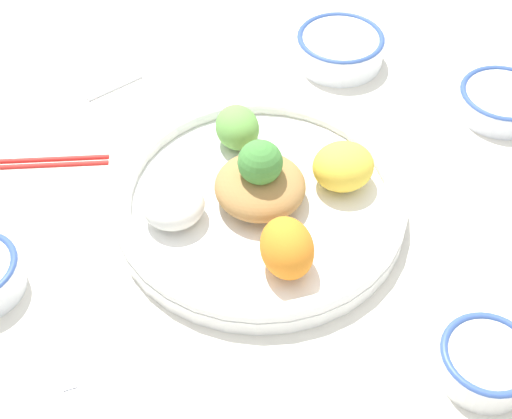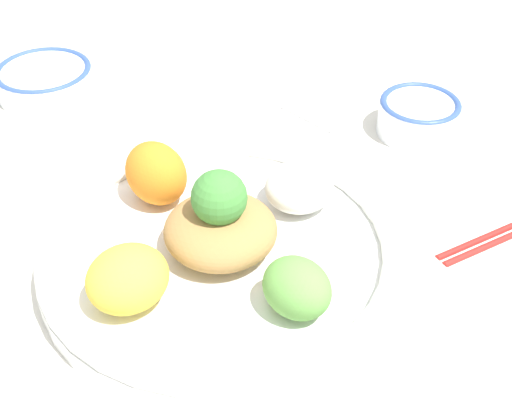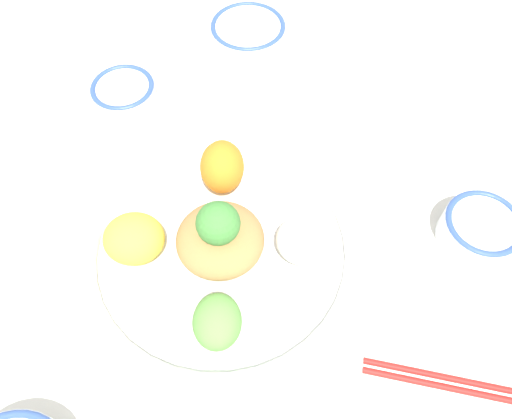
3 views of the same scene
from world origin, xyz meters
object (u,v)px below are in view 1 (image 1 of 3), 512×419
object	(u,v)px
salad_platter	(261,198)
rice_bowl_plain	(502,100)
chopsticks_pair_near	(11,162)
sauce_bowl_red	(340,47)
sauce_bowl_dark	(486,361)
serving_spoon_main	(140,74)
serving_spoon_extra	(69,386)

from	to	relation	value
salad_platter	rice_bowl_plain	distance (m)	0.35
chopsticks_pair_near	sauce_bowl_red	bearing A→B (deg)	22.77
salad_platter	sauce_bowl_dark	world-z (taller)	salad_platter
serving_spoon_main	salad_platter	bearing A→B (deg)	85.62
chopsticks_pair_near	serving_spoon_main	world-z (taller)	chopsticks_pair_near
sauce_bowl_dark	chopsticks_pair_near	world-z (taller)	sauce_bowl_dark
salad_platter	sauce_bowl_dark	bearing A→B (deg)	13.66
chopsticks_pair_near	serving_spoon_extra	xyz separation A→B (m)	(0.31, -0.06, -0.00)
sauce_bowl_dark	serving_spoon_extra	xyz separation A→B (m)	(-0.19, -0.33, -0.02)
chopsticks_pair_near	salad_platter	bearing A→B (deg)	-17.93
salad_platter	serving_spoon_extra	xyz separation A→B (m)	(0.09, -0.27, -0.02)
sauce_bowl_red	serving_spoon_main	xyz separation A→B (m)	(-0.12, -0.25, -0.02)
sauce_bowl_red	serving_spoon_extra	size ratio (longest dim) A/B	0.96
sauce_bowl_red	rice_bowl_plain	distance (m)	0.22
salad_platter	sauce_bowl_red	size ratio (longest dim) A/B	2.73
sauce_bowl_red	rice_bowl_plain	bearing A→B (deg)	29.58
serving_spoon_main	serving_spoon_extra	xyz separation A→B (m)	(0.38, -0.26, 0.00)
sauce_bowl_dark	chopsticks_pair_near	xyz separation A→B (m)	(-0.50, -0.28, -0.02)
sauce_bowl_dark	chopsticks_pair_near	distance (m)	0.57
salad_platter	serving_spoon_extra	world-z (taller)	salad_platter
sauce_bowl_red	sauce_bowl_dark	size ratio (longest dim) A/B	1.32
sauce_bowl_dark	rice_bowl_plain	size ratio (longest dim) A/B	0.81
sauce_bowl_dark	rice_bowl_plain	world-z (taller)	sauce_bowl_dark
salad_platter	sauce_bowl_red	distance (m)	0.30
salad_platter	rice_bowl_plain	world-z (taller)	salad_platter
serving_spoon_extra	salad_platter	bearing A→B (deg)	-58.93
rice_bowl_plain	serving_spoon_main	size ratio (longest dim) A/B	0.86
salad_platter	serving_spoon_main	size ratio (longest dim) A/B	2.53
salad_platter	serving_spoon_main	xyz separation A→B (m)	(-0.29, -0.00, -0.02)
rice_bowl_plain	serving_spoon_extra	xyz separation A→B (m)	(0.07, -0.62, -0.02)
chopsticks_pair_near	serving_spoon_extra	distance (m)	0.32
chopsticks_pair_near	rice_bowl_plain	bearing A→B (deg)	5.47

